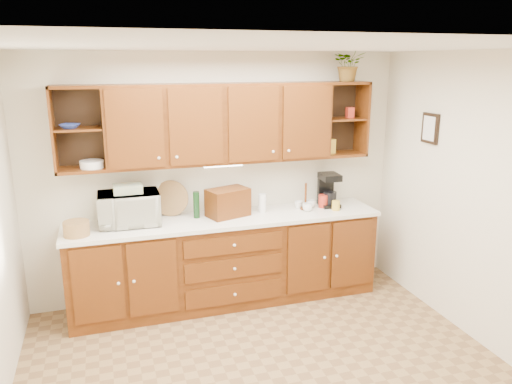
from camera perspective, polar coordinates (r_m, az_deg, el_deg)
floor at (r=4.33m, az=1.75°, el=-20.59°), size 4.00×4.00×0.00m
ceiling at (r=3.53m, az=2.09°, el=16.30°), size 4.00×4.00×0.00m
back_wall at (r=5.35m, az=-4.29°, el=1.73°), size 4.00×0.00×4.00m
right_wall at (r=4.76m, az=25.31°, el=-1.36°), size 0.00×3.50×3.50m
base_cabinets at (r=5.33m, az=-3.37°, el=-7.91°), size 3.20×0.60×0.90m
countertop at (r=5.16m, az=-3.42°, el=-3.13°), size 3.24×0.64×0.04m
upper_cabinets at (r=5.10m, az=-3.89°, el=7.85°), size 3.20×0.33×0.80m
undercabinet_light at (r=5.11m, az=-3.77°, el=3.06°), size 0.40×0.05×0.02m
framed_picture at (r=5.32m, az=19.29°, el=6.88°), size 0.03×0.24×0.30m
wicker_basket at (r=4.89m, az=-19.84°, el=-3.94°), size 0.31×0.31×0.14m
microwave at (r=5.04m, az=-14.31°, el=-1.85°), size 0.59×0.40×0.32m
towel_stack at (r=4.99m, az=-14.46°, el=0.37°), size 0.28×0.20×0.08m
wine_bottle at (r=5.13m, az=-6.83°, el=-1.45°), size 0.07×0.07×0.28m
woven_tray at (r=5.29m, az=-9.65°, el=-2.53°), size 0.38×0.22×0.37m
bread_box at (r=5.16m, az=-3.24°, el=-1.20°), size 0.48×0.38×0.29m
mug_tree at (r=5.45m, az=5.66°, el=-1.49°), size 0.28×0.26×0.29m
canister_red at (r=5.53m, az=7.68°, el=-1.04°), size 0.13×0.13×0.14m
canister_white at (r=5.30m, az=0.72°, el=-1.26°), size 0.09×0.09×0.20m
canister_yellow at (r=5.45m, az=9.11°, el=-1.54°), size 0.09×0.09×0.10m
coffee_maker at (r=5.58m, az=8.28°, el=0.22°), size 0.21×0.27×0.37m
bowl_stack at (r=4.93m, az=-20.51°, el=7.05°), size 0.23×0.23×0.04m
plate_stack at (r=4.98m, az=-18.24°, el=3.04°), size 0.24×0.24×0.07m
pantry_box_yellow at (r=5.53m, az=8.56°, el=5.18°), size 0.11×0.10×0.16m
pantry_box_red at (r=5.59m, az=10.69°, el=8.91°), size 0.08×0.07×0.12m
potted_plant at (r=5.49m, az=10.59°, el=14.21°), size 0.41×0.38×0.37m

